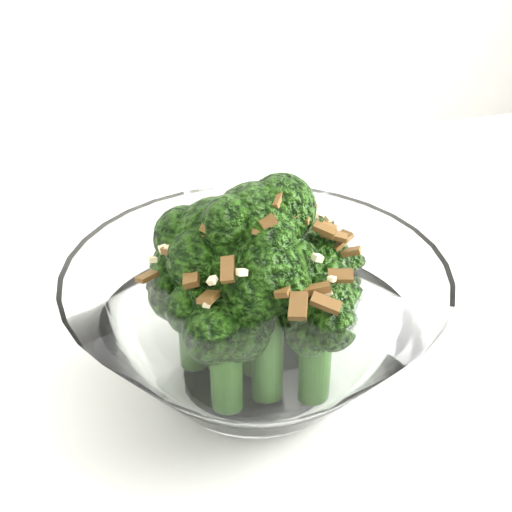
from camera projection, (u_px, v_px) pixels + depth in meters
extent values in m
cube|color=white|center=(158.00, 458.00, 0.48)|extent=(1.22, 0.83, 0.04)
cylinder|color=white|center=(256.00, 379.00, 0.50)|extent=(0.09, 0.09, 0.01)
cylinder|color=#285416|center=(193.00, 327.00, 0.49)|extent=(0.02, 0.02, 0.06)
sphere|color=#224D0E|center=(190.00, 272.00, 0.47)|extent=(0.05, 0.05, 0.05)
cylinder|color=#285416|center=(226.00, 375.00, 0.45)|extent=(0.02, 0.02, 0.05)
sphere|color=#224D0E|center=(225.00, 323.00, 0.43)|extent=(0.04, 0.04, 0.04)
cylinder|color=#285416|center=(312.00, 321.00, 0.49)|extent=(0.02, 0.02, 0.06)
sphere|color=#224D0E|center=(315.00, 265.00, 0.47)|extent=(0.05, 0.05, 0.05)
cylinder|color=#285416|center=(219.00, 314.00, 0.48)|extent=(0.02, 0.02, 0.08)
sphere|color=#224D0E|center=(217.00, 241.00, 0.45)|extent=(0.05, 0.05, 0.05)
cylinder|color=#285416|center=(268.00, 347.00, 0.46)|extent=(0.02, 0.02, 0.08)
sphere|color=#224D0E|center=(268.00, 275.00, 0.43)|extent=(0.05, 0.05, 0.05)
cylinder|color=#285416|center=(245.00, 297.00, 0.53)|extent=(0.02, 0.02, 0.05)
sphere|color=#224D0E|center=(245.00, 255.00, 0.51)|extent=(0.04, 0.04, 0.04)
cylinder|color=#285416|center=(256.00, 312.00, 0.47)|extent=(0.02, 0.02, 0.09)
sphere|color=#224D0E|center=(256.00, 229.00, 0.44)|extent=(0.05, 0.05, 0.05)
cylinder|color=#285416|center=(312.00, 302.00, 0.52)|extent=(0.02, 0.02, 0.04)
sphere|color=#224D0E|center=(314.00, 261.00, 0.51)|extent=(0.04, 0.04, 0.04)
cylinder|color=#285416|center=(315.00, 364.00, 0.46)|extent=(0.02, 0.02, 0.05)
sphere|color=#224D0E|center=(318.00, 310.00, 0.44)|extent=(0.05, 0.05, 0.05)
cube|color=brown|center=(285.00, 287.00, 0.41)|extent=(0.02, 0.02, 0.01)
cube|color=brown|center=(226.00, 207.00, 0.45)|extent=(0.02, 0.02, 0.01)
cube|color=brown|center=(219.00, 202.00, 0.48)|extent=(0.02, 0.02, 0.01)
cube|color=brown|center=(298.00, 306.00, 0.40)|extent=(0.01, 0.02, 0.01)
cube|color=brown|center=(275.00, 199.00, 0.43)|extent=(0.01, 0.02, 0.01)
cube|color=brown|center=(306.00, 209.00, 0.46)|extent=(0.01, 0.01, 0.01)
cube|color=brown|center=(245.00, 206.00, 0.49)|extent=(0.02, 0.02, 0.01)
cube|color=brown|center=(349.00, 252.00, 0.45)|extent=(0.02, 0.01, 0.01)
cube|color=brown|center=(341.00, 276.00, 0.42)|extent=(0.02, 0.01, 0.01)
cube|color=brown|center=(173.00, 252.00, 0.44)|extent=(0.01, 0.01, 0.00)
cube|color=brown|center=(288.00, 215.00, 0.43)|extent=(0.02, 0.01, 0.01)
cube|color=brown|center=(213.00, 230.00, 0.43)|extent=(0.02, 0.01, 0.01)
cube|color=brown|center=(201.00, 208.00, 0.47)|extent=(0.01, 0.01, 0.01)
cube|color=brown|center=(326.00, 303.00, 0.41)|extent=(0.02, 0.01, 0.01)
cube|color=brown|center=(305.00, 208.00, 0.45)|extent=(0.01, 0.02, 0.01)
cube|color=brown|center=(303.00, 215.00, 0.44)|extent=(0.01, 0.01, 0.01)
cube|color=brown|center=(277.00, 205.00, 0.50)|extent=(0.02, 0.01, 0.01)
cube|color=brown|center=(261.00, 192.00, 0.45)|extent=(0.02, 0.02, 0.01)
cube|color=brown|center=(191.00, 277.00, 0.42)|extent=(0.01, 0.02, 0.01)
cube|color=brown|center=(147.00, 277.00, 0.44)|extent=(0.01, 0.01, 0.00)
cube|color=brown|center=(205.00, 233.00, 0.43)|extent=(0.01, 0.01, 0.00)
cube|color=brown|center=(201.00, 211.00, 0.49)|extent=(0.01, 0.01, 0.01)
cube|color=brown|center=(228.00, 269.00, 0.41)|extent=(0.01, 0.02, 0.01)
cube|color=brown|center=(209.00, 297.00, 0.41)|extent=(0.02, 0.02, 0.01)
cube|color=brown|center=(325.00, 229.00, 0.44)|extent=(0.02, 0.01, 0.01)
cube|color=brown|center=(196.00, 220.00, 0.50)|extent=(0.02, 0.01, 0.00)
cube|color=brown|center=(198.00, 251.00, 0.43)|extent=(0.02, 0.01, 0.01)
cube|color=brown|center=(328.00, 228.00, 0.48)|extent=(0.01, 0.02, 0.01)
cube|color=brown|center=(266.00, 219.00, 0.42)|extent=(0.01, 0.02, 0.01)
cube|color=brown|center=(340.00, 241.00, 0.46)|extent=(0.02, 0.02, 0.01)
cube|color=brown|center=(237.00, 203.00, 0.50)|extent=(0.01, 0.02, 0.01)
cube|color=brown|center=(316.00, 289.00, 0.41)|extent=(0.02, 0.01, 0.01)
cube|color=brown|center=(241.00, 208.00, 0.49)|extent=(0.02, 0.01, 0.01)
cube|color=brown|center=(334.00, 235.00, 0.45)|extent=(0.02, 0.01, 0.01)
cube|color=brown|center=(263.00, 233.00, 0.42)|extent=(0.01, 0.01, 0.01)
cube|color=brown|center=(285.00, 207.00, 0.50)|extent=(0.01, 0.01, 0.01)
cube|color=brown|center=(264.00, 196.00, 0.46)|extent=(0.02, 0.02, 0.01)
cube|color=beige|center=(167.00, 249.00, 0.44)|extent=(0.01, 0.00, 0.00)
cube|color=beige|center=(329.00, 219.00, 0.48)|extent=(0.01, 0.01, 0.00)
cube|color=beige|center=(231.00, 236.00, 0.42)|extent=(0.00, 0.00, 0.00)
cube|color=beige|center=(287.00, 201.00, 0.44)|extent=(0.01, 0.01, 0.00)
cube|color=beige|center=(242.00, 272.00, 0.41)|extent=(0.01, 0.01, 0.01)
cube|color=beige|center=(321.00, 215.00, 0.49)|extent=(0.01, 0.01, 0.00)
cube|color=beige|center=(212.00, 280.00, 0.41)|extent=(0.01, 0.01, 0.01)
cube|color=beige|center=(318.00, 258.00, 0.42)|extent=(0.01, 0.01, 0.01)
cube|color=beige|center=(312.00, 216.00, 0.47)|extent=(0.01, 0.01, 0.00)
cube|color=beige|center=(297.00, 202.00, 0.47)|extent=(0.01, 0.01, 0.00)
cube|color=beige|center=(194.00, 218.00, 0.47)|extent=(0.01, 0.01, 0.00)
cube|color=beige|center=(205.00, 212.00, 0.49)|extent=(0.01, 0.01, 0.01)
cube|color=beige|center=(230.00, 199.00, 0.46)|extent=(0.01, 0.01, 0.01)
cube|color=beige|center=(164.00, 232.00, 0.47)|extent=(0.00, 0.00, 0.00)
cube|color=beige|center=(163.00, 249.00, 0.44)|extent=(0.01, 0.01, 0.00)
cube|color=beige|center=(314.00, 218.00, 0.46)|extent=(0.01, 0.01, 0.01)
cube|color=beige|center=(326.00, 292.00, 0.42)|extent=(0.01, 0.01, 0.01)
cube|color=beige|center=(206.00, 304.00, 0.41)|extent=(0.00, 0.00, 0.00)
cube|color=beige|center=(153.00, 260.00, 0.44)|extent=(0.00, 0.01, 0.00)
cube|color=beige|center=(280.00, 197.00, 0.47)|extent=(0.01, 0.01, 0.01)
cube|color=beige|center=(306.00, 211.00, 0.45)|extent=(0.01, 0.01, 0.00)
cube|color=beige|center=(241.00, 194.00, 0.45)|extent=(0.01, 0.01, 0.01)
cube|color=beige|center=(332.00, 279.00, 0.42)|extent=(0.01, 0.01, 0.00)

